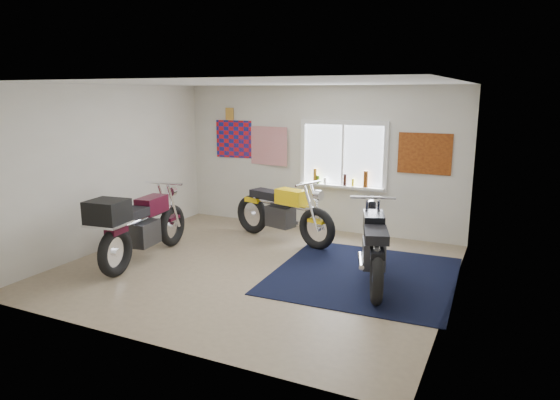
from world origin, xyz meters
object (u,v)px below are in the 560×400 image
at_px(yellow_triumph, 282,213).
at_px(maroon_tourer, 138,225).
at_px(navy_rug, 364,275).
at_px(black_chrome_bike, 373,248).

xyz_separation_m(yellow_triumph, maroon_tourer, (-1.47, -2.02, 0.10)).
distance_m(yellow_triumph, maroon_tourer, 2.50).
bearing_deg(navy_rug, yellow_triumph, 148.92).
bearing_deg(black_chrome_bike, navy_rug, 25.46).
height_order(navy_rug, maroon_tourer, maroon_tourer).
xyz_separation_m(black_chrome_bike, maroon_tourer, (-3.44, -0.76, 0.11)).
bearing_deg(black_chrome_bike, yellow_triumph, 39.15).
distance_m(navy_rug, black_chrome_bike, 0.54).
xyz_separation_m(navy_rug, black_chrome_bike, (0.17, -0.18, 0.48)).
distance_m(black_chrome_bike, maroon_tourer, 3.52).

